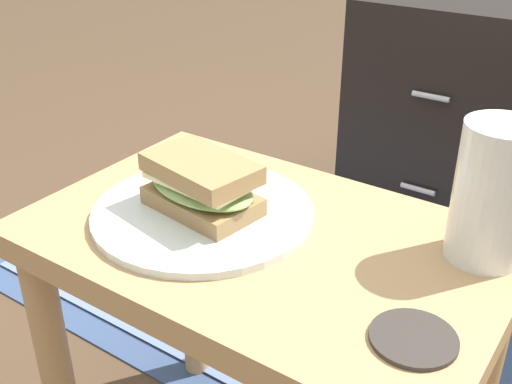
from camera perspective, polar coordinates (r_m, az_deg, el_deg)
side_table at (r=0.78m, az=0.69°, el=-9.37°), size 0.56×0.36×0.46m
area_rug at (r=1.42m, az=-0.99°, el=-8.30°), size 1.25×0.66×0.01m
plate at (r=0.76m, az=-4.87°, el=-1.87°), size 0.27×0.27×0.01m
sandwich_front at (r=0.74m, az=-4.99°, el=0.65°), size 0.16×0.11×0.07m
beer_glass at (r=0.70m, az=20.88°, el=-0.18°), size 0.08×0.08×0.15m
coaster at (r=0.60m, az=14.21°, el=-12.85°), size 0.08×0.08×0.01m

